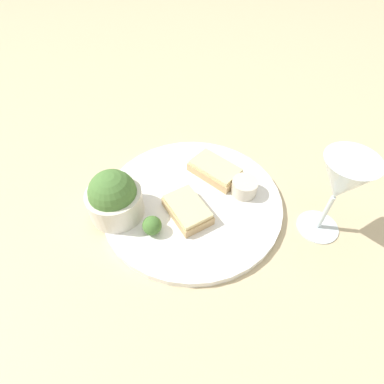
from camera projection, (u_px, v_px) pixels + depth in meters
ground_plane at (192, 204)px, 0.58m from camera, size 4.00×4.00×0.00m
dinner_plate at (192, 201)px, 0.57m from camera, size 0.34×0.34×0.01m
salad_bowl at (114, 198)px, 0.52m from camera, size 0.10×0.10×0.09m
sauce_ramekin at (244, 186)px, 0.57m from camera, size 0.05×0.05×0.03m
cheese_toast_near at (214, 169)px, 0.60m from camera, size 0.11×0.07×0.03m
cheese_toast_far at (187, 210)px, 0.54m from camera, size 0.11×0.09×0.03m
wine_glass at (341, 183)px, 0.45m from camera, size 0.08×0.08×0.16m
garnish at (152, 225)px, 0.51m from camera, size 0.03×0.03×0.03m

